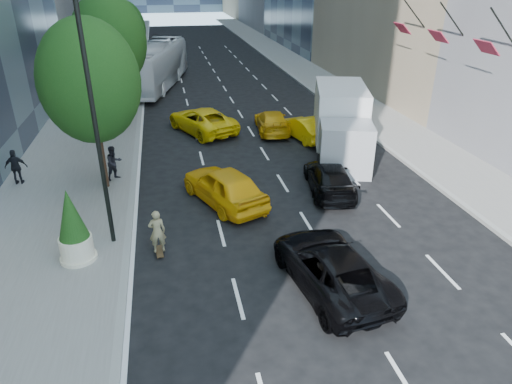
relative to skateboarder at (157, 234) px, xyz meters
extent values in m
plane|color=black|center=(4.86, -3.00, -0.81)|extent=(160.00, 160.00, 0.00)
cube|color=slate|center=(-4.14, 27.00, -0.74)|extent=(6.00, 120.00, 0.15)
cube|color=slate|center=(14.86, 27.00, -0.74)|extent=(4.00, 120.00, 0.15)
cylinder|color=black|center=(-1.64, 1.00, 4.34)|extent=(0.16, 0.16, 10.00)
cylinder|color=black|center=(-1.64, 19.00, 4.34)|extent=(0.16, 0.16, 10.00)
cylinder|color=black|center=(-2.34, 6.00, 0.91)|extent=(0.30, 0.30, 3.15)
ellipsoid|color=#0E330E|center=(-2.34, 6.00, 4.17)|extent=(4.20, 4.20, 5.25)
cylinder|color=black|center=(-2.34, 16.00, 1.02)|extent=(0.30, 0.30, 3.38)
ellipsoid|color=#0E330E|center=(-2.34, 16.00, 4.51)|extent=(4.50, 4.50, 5.62)
cylinder|color=black|center=(-2.34, 29.00, 0.80)|extent=(0.30, 0.30, 2.93)
ellipsoid|color=#0E330E|center=(-2.34, 29.00, 3.82)|extent=(3.90, 3.90, 4.88)
cylinder|color=black|center=(-1.54, 37.00, 1.94)|extent=(0.14, 0.14, 5.20)
imported|color=black|center=(-1.54, 37.00, 3.54)|extent=(2.48, 0.53, 1.00)
cylinder|color=black|center=(16.01, 5.00, 6.04)|extent=(1.75, 0.08, 1.75)
cube|color=maroon|center=(15.36, 5.00, 5.19)|extent=(0.64, 1.30, 0.64)
cylinder|color=black|center=(16.01, 9.00, 6.04)|extent=(1.75, 0.08, 1.75)
cube|color=maroon|center=(15.36, 9.00, 5.19)|extent=(0.64, 1.30, 0.64)
cylinder|color=black|center=(16.01, 13.00, 6.04)|extent=(1.75, 0.08, 1.75)
cube|color=maroon|center=(15.36, 13.00, 5.19)|extent=(0.64, 1.30, 0.64)
imported|color=#897E56|center=(0.00, 0.00, 0.00)|extent=(0.63, 0.44, 1.63)
imported|color=black|center=(5.36, -2.96, -0.10)|extent=(3.11, 5.44, 1.43)
imported|color=black|center=(7.71, 3.71, -0.15)|extent=(2.55, 4.84, 1.34)
imported|color=#E5A20C|center=(2.86, 3.50, 0.01)|extent=(3.66, 5.20, 1.65)
imported|color=yellow|center=(8.77, 11.00, -0.14)|extent=(2.31, 4.31, 1.35)
imported|color=yellow|center=(2.86, 13.56, -0.05)|extent=(4.55, 6.02, 1.52)
imported|color=#E2A10B|center=(7.15, 12.71, -0.15)|extent=(2.25, 4.69, 1.32)
imported|color=white|center=(0.06, 26.76, 1.05)|extent=(6.30, 13.75, 3.73)
cube|color=silver|center=(10.22, 9.26, 1.21)|extent=(3.91, 5.56, 2.96)
cube|color=gray|center=(9.19, 5.69, 0.45)|extent=(3.02, 2.80, 2.52)
cylinder|color=black|center=(7.97, 5.58, -0.27)|extent=(0.67, 1.16, 1.09)
cylinder|color=black|center=(10.18, 4.95, -0.27)|extent=(0.67, 1.16, 1.09)
cylinder|color=black|center=(9.60, 11.26, -0.27)|extent=(0.67, 1.16, 1.09)
cylinder|color=black|center=(11.81, 10.63, -0.27)|extent=(0.67, 1.16, 1.09)
imported|color=black|center=(-1.94, 6.76, 0.16)|extent=(1.02, 0.99, 1.65)
imported|color=black|center=(-6.34, 7.11, 0.17)|extent=(0.98, 0.42, 1.67)
cylinder|color=#ECE3C4|center=(-2.73, 0.00, -0.22)|extent=(1.11, 1.11, 0.88)
cone|color=#0E330E|center=(-2.73, 0.00, 1.11)|extent=(0.99, 0.99, 1.77)
camera|label=1|loc=(0.65, -14.18, 8.32)|focal=32.00mm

